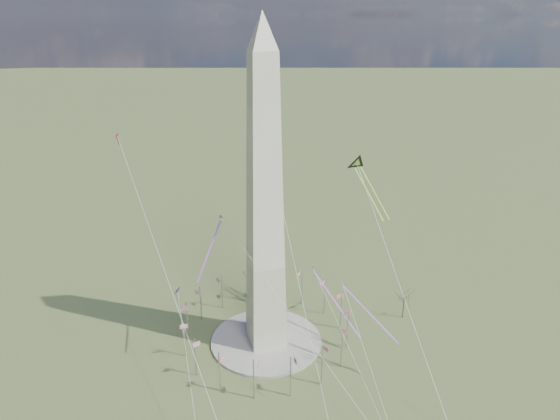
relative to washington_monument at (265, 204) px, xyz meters
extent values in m
plane|color=#4D6130|center=(0.00, 0.00, -47.95)|extent=(2000.00, 2000.00, 0.00)
cylinder|color=#A09A92|center=(0.00, 0.00, -47.55)|extent=(36.00, 36.00, 0.80)
pyramid|color=silver|center=(0.00, 0.00, 47.85)|extent=(9.90, 9.90, 10.00)
cylinder|color=#B4B7BA|center=(26.00, 0.00, -41.45)|extent=(0.36, 0.36, 13.00)
cube|color=red|center=(26.00, 1.30, -36.15)|extent=(2.40, 0.08, 1.50)
cylinder|color=#B4B7BA|center=(24.02, 9.95, -41.45)|extent=(0.36, 0.36, 13.00)
cube|color=red|center=(23.52, 11.15, -36.15)|extent=(2.25, 0.99, 1.50)
cylinder|color=#B4B7BA|center=(18.38, 18.38, -41.45)|extent=(0.36, 0.36, 13.00)
cube|color=red|center=(17.47, 19.30, -36.15)|extent=(1.75, 1.75, 1.50)
cylinder|color=#B4B7BA|center=(9.95, 24.02, -41.45)|extent=(0.36, 0.36, 13.00)
cube|color=red|center=(8.75, 24.52, -36.15)|extent=(0.99, 2.25, 1.50)
cylinder|color=#B4B7BA|center=(0.00, 26.00, -41.45)|extent=(0.36, 0.36, 13.00)
cube|color=red|center=(-1.30, 26.00, -36.15)|extent=(0.08, 2.40, 1.50)
cylinder|color=#B4B7BA|center=(-9.95, 24.02, -41.45)|extent=(0.36, 0.36, 13.00)
cube|color=red|center=(-11.15, 23.52, -36.15)|extent=(0.99, 2.25, 1.50)
cylinder|color=#B4B7BA|center=(-18.38, 18.38, -41.45)|extent=(0.36, 0.36, 13.00)
cube|color=red|center=(-19.30, 17.47, -36.15)|extent=(1.75, 1.75, 1.50)
cylinder|color=#B4B7BA|center=(-24.02, 9.95, -41.45)|extent=(0.36, 0.36, 13.00)
cube|color=red|center=(-24.52, 8.75, -36.15)|extent=(2.25, 0.99, 1.50)
cylinder|color=#B4B7BA|center=(-26.00, 0.00, -41.45)|extent=(0.36, 0.36, 13.00)
cube|color=red|center=(-26.00, -1.30, -36.15)|extent=(2.40, 0.08, 1.50)
cylinder|color=#B4B7BA|center=(-24.02, -9.95, -41.45)|extent=(0.36, 0.36, 13.00)
cube|color=red|center=(-23.52, -11.15, -36.15)|extent=(2.25, 0.99, 1.50)
cylinder|color=#B4B7BA|center=(-18.38, -18.38, -41.45)|extent=(0.36, 0.36, 13.00)
cube|color=red|center=(-17.47, -19.30, -36.15)|extent=(1.75, 1.75, 1.50)
cylinder|color=#B4B7BA|center=(-9.95, -24.02, -41.45)|extent=(0.36, 0.36, 13.00)
cube|color=red|center=(-8.75, -24.52, -36.15)|extent=(0.99, 2.25, 1.50)
cylinder|color=#B4B7BA|center=(0.00, -26.00, -41.45)|extent=(0.36, 0.36, 13.00)
cube|color=red|center=(1.30, -26.00, -36.15)|extent=(0.08, 2.40, 1.50)
cylinder|color=#B4B7BA|center=(9.95, -24.02, -41.45)|extent=(0.36, 0.36, 13.00)
cube|color=red|center=(11.15, -23.52, -36.15)|extent=(0.99, 2.25, 1.50)
cylinder|color=#B4B7BA|center=(18.38, -18.38, -41.45)|extent=(0.36, 0.36, 13.00)
cube|color=red|center=(19.30, -17.47, -36.15)|extent=(1.75, 1.75, 1.50)
cylinder|color=#B4B7BA|center=(24.02, -9.95, -41.45)|extent=(0.36, 0.36, 13.00)
cube|color=red|center=(24.52, -8.75, -36.15)|extent=(2.25, 0.99, 1.50)
cylinder|color=#453B29|center=(49.74, -0.12, -43.88)|extent=(0.41, 0.41, 8.15)
cube|color=#DCB40B|center=(36.37, 1.82, -0.63)|extent=(2.78, 17.16, 12.10)
cube|color=#DCB40B|center=(34.19, 1.52, -0.63)|extent=(2.78, 17.16, 12.10)
cube|color=#3B1C80|center=(-26.76, 2.13, -25.40)|extent=(2.00, 2.83, 2.13)
cube|color=#FF2846|center=(-26.76, 2.13, -28.92)|extent=(2.15, 2.05, 7.35)
cube|color=#FF2846|center=(26.15, -20.50, -29.63)|extent=(11.34, 16.15, 12.01)
cube|color=#FF2846|center=(-16.84, -0.34, -12.30)|extent=(10.36, 15.87, 11.53)
cube|color=#FF2846|center=(22.63, -3.68, -35.40)|extent=(8.55, 21.06, 13.98)
cube|color=red|center=(-39.54, 30.20, 16.51)|extent=(1.06, 1.73, 1.47)
cube|color=red|center=(-39.54, 30.20, 14.92)|extent=(0.69, 1.26, 3.35)
cube|color=silver|center=(8.02, 45.32, 33.77)|extent=(1.31, 1.90, 1.46)
cube|color=silver|center=(8.02, 45.32, 32.18)|extent=(1.00, 1.13, 3.34)
camera|label=1|loc=(-34.37, -131.53, 51.61)|focal=32.00mm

